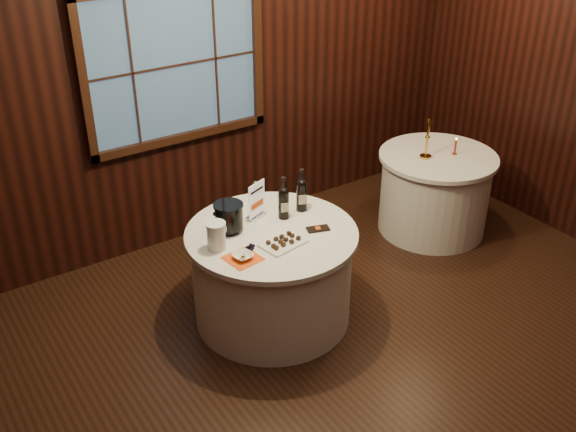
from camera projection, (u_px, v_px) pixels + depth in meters
ground at (352, 391)px, 4.59m from camera, size 6.00×6.00×0.00m
back_wall at (175, 77)px, 5.63m from camera, size 6.00×0.10×3.00m
main_table at (272, 275)px, 5.12m from camera, size 1.28×1.28×0.77m
side_table at (434, 192)px, 6.31m from camera, size 1.08×1.08×0.77m
sign_stand at (256, 206)px, 5.07m from camera, size 0.18×0.14×0.31m
port_bottle_left at (284, 201)px, 5.05m from camera, size 0.08×0.09×0.34m
port_bottle_right at (302, 193)px, 5.15m from camera, size 0.08×0.10×0.35m
ice_bucket at (229, 217)px, 4.89m from camera, size 0.22×0.22×0.22m
chocolate_plate at (283, 242)px, 4.78m from camera, size 0.34×0.26×0.04m
chocolate_box at (318, 229)px, 4.96m from camera, size 0.18×0.13×0.01m
grape_bunch at (251, 248)px, 4.71m from camera, size 0.15×0.09×0.04m
glass_pitcher at (217, 236)px, 4.69m from camera, size 0.19×0.14×0.20m
orange_napkin at (243, 258)px, 4.62m from camera, size 0.25×0.25×0.00m
cracker_bowl at (243, 256)px, 4.61m from camera, size 0.15×0.15×0.03m
brass_candlestick at (427, 143)px, 6.01m from camera, size 0.11×0.11×0.38m
red_candle at (455, 148)px, 6.10m from camera, size 0.05×0.05×0.17m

